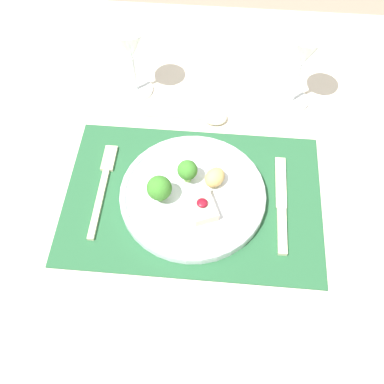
# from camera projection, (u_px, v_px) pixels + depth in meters

# --- Properties ---
(ground_plane) EXTENTS (8.00, 8.00, 0.00)m
(ground_plane) POSITION_uv_depth(u_px,v_px,m) (192.00, 319.00, 1.49)
(ground_plane) COLOR gray
(dining_table) EXTENTS (1.16, 1.19, 0.76)m
(dining_table) POSITION_uv_depth(u_px,v_px,m) (193.00, 222.00, 0.93)
(dining_table) COLOR beige
(dining_table) RESTS_ON ground_plane
(placemat) EXTENTS (0.48, 0.32, 0.00)m
(placemat) POSITION_uv_depth(u_px,v_px,m) (193.00, 198.00, 0.85)
(placemat) COLOR #235633
(placemat) RESTS_ON dining_table
(dinner_plate) EXTENTS (0.27, 0.27, 0.07)m
(dinner_plate) POSITION_uv_depth(u_px,v_px,m) (191.00, 194.00, 0.83)
(dinner_plate) COLOR silver
(dinner_plate) RESTS_ON placemat
(fork) EXTENTS (0.02, 0.21, 0.01)m
(fork) POSITION_uv_depth(u_px,v_px,m) (104.00, 183.00, 0.86)
(fork) COLOR beige
(fork) RESTS_ON placemat
(knife) EXTENTS (0.02, 0.21, 0.01)m
(knife) POSITION_uv_depth(u_px,v_px,m) (281.00, 210.00, 0.83)
(knife) COLOR beige
(knife) RESTS_ON placemat
(spoon) EXTENTS (0.19, 0.04, 0.01)m
(spoon) POSITION_uv_depth(u_px,v_px,m) (204.00, 117.00, 0.95)
(spoon) COLOR beige
(spoon) RESTS_ON dining_table
(wine_glass_near) EXTENTS (0.07, 0.07, 0.17)m
(wine_glass_near) POSITION_uv_depth(u_px,v_px,m) (303.00, 56.00, 0.88)
(wine_glass_near) COLOR white
(wine_glass_near) RESTS_ON dining_table
(wine_glass_far) EXTENTS (0.07, 0.07, 0.17)m
(wine_glass_far) POSITION_uv_depth(u_px,v_px,m) (131.00, 48.00, 0.90)
(wine_glass_far) COLOR white
(wine_glass_far) RESTS_ON dining_table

